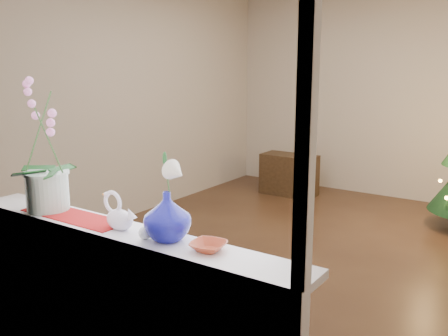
# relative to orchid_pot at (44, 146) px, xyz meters

# --- Properties ---
(ground) EXTENTS (5.00, 5.00, 0.00)m
(ground) POSITION_rel_orchid_pot_xyz_m (0.60, 2.37, -1.31)
(ground) COLOR #321F14
(ground) RESTS_ON ground
(wall_back) EXTENTS (4.50, 0.10, 2.70)m
(wall_back) POSITION_rel_orchid_pot_xyz_m (0.60, 4.87, 0.04)
(wall_back) COLOR #BDB2A6
(wall_back) RESTS_ON ground
(wall_front) EXTENTS (4.50, 0.10, 2.70)m
(wall_front) POSITION_rel_orchid_pot_xyz_m (0.60, -0.13, 0.04)
(wall_front) COLOR #BDB2A6
(wall_front) RESTS_ON ground
(wall_left) EXTENTS (0.10, 5.00, 2.70)m
(wall_left) POSITION_rel_orchid_pot_xyz_m (-1.65, 2.37, 0.04)
(wall_left) COLOR #BDB2A6
(wall_left) RESTS_ON ground
(window_apron) EXTENTS (2.20, 0.08, 0.88)m
(window_apron) POSITION_rel_orchid_pot_xyz_m (0.60, -0.09, -0.87)
(window_apron) COLOR white
(window_apron) RESTS_ON ground
(windowsill) EXTENTS (2.20, 0.26, 0.04)m
(windowsill) POSITION_rel_orchid_pot_xyz_m (0.60, 0.00, -0.41)
(windowsill) COLOR white
(windowsill) RESTS_ON window_apron
(window_frame) EXTENTS (2.22, 0.06, 1.60)m
(window_frame) POSITION_rel_orchid_pot_xyz_m (0.60, -0.10, 0.39)
(window_frame) COLOR white
(window_frame) RESTS_ON windowsill
(runner) EXTENTS (0.70, 0.20, 0.01)m
(runner) POSITION_rel_orchid_pot_xyz_m (0.22, 0.00, -0.38)
(runner) COLOR maroon
(runner) RESTS_ON windowsill
(orchid_pot) EXTENTS (0.31, 0.31, 0.77)m
(orchid_pot) POSITION_rel_orchid_pot_xyz_m (0.00, 0.00, 0.00)
(orchid_pot) COLOR white
(orchid_pot) RESTS_ON windowsill
(swan) EXTENTS (0.23, 0.13, 0.19)m
(swan) POSITION_rel_orchid_pot_xyz_m (0.60, -0.00, -0.29)
(swan) COLOR silver
(swan) RESTS_ON windowsill
(blue_vase) EXTENTS (0.33, 0.33, 0.28)m
(blue_vase) POSITION_rel_orchid_pot_xyz_m (0.90, 0.02, -0.25)
(blue_vase) COLOR #0A0C6B
(blue_vase) RESTS_ON windowsill
(lily) EXTENTS (0.15, 0.09, 0.21)m
(lily) POSITION_rel_orchid_pot_xyz_m (0.90, 0.02, -0.00)
(lily) COLOR beige
(lily) RESTS_ON blue_vase
(paperweight) EXTENTS (0.08, 0.08, 0.07)m
(paperweight) POSITION_rel_orchid_pot_xyz_m (0.81, -0.04, -0.35)
(paperweight) COLOR white
(paperweight) RESTS_ON windowsill
(amber_dish) EXTENTS (0.16, 0.16, 0.04)m
(amber_dish) POSITION_rel_orchid_pot_xyz_m (1.15, 0.02, -0.37)
(amber_dish) COLOR #A33C21
(amber_dish) RESTS_ON windowsill
(side_table) EXTENTS (0.74, 0.37, 0.55)m
(side_table) POSITION_rel_orchid_pot_xyz_m (-0.56, 4.21, -1.03)
(side_table) COLOR black
(side_table) RESTS_ON ground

